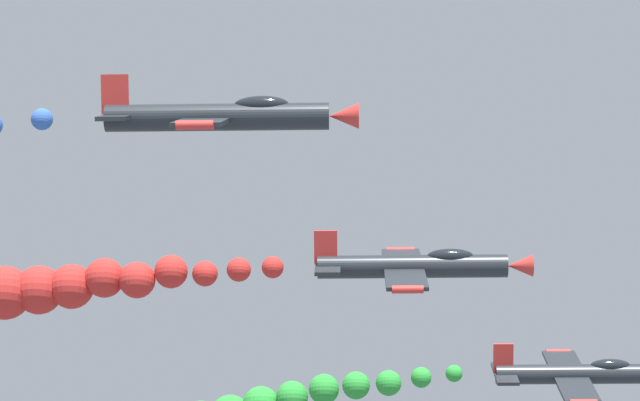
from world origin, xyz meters
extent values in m
cylinder|color=#23282D|center=(-18.71, 13.80, 108.86)|extent=(1.51, 9.00, 1.51)
cube|color=#23282D|center=(-18.76, 13.40, 108.77)|extent=(7.95, 1.90, 4.94)
cylinder|color=red|center=(-22.69, 13.40, 111.17)|extent=(0.49, 1.40, 0.49)
cube|color=#23282D|center=(-18.68, 9.80, 108.90)|extent=(3.34, 1.20, 2.13)
cube|color=red|center=(-18.21, 9.70, 109.68)|extent=(0.95, 1.10, 1.44)
ellipsoid|color=black|center=(-18.45, 15.60, 109.28)|extent=(1.05, 2.20, 1.01)
sphere|color=green|center=(-18.69, 6.99, 108.93)|extent=(0.95, 0.95, 0.95)
sphere|color=green|center=(-19.02, 5.17, 108.79)|extent=(1.15, 1.15, 1.15)
sphere|color=green|center=(-19.16, 3.36, 108.52)|extent=(1.44, 1.44, 1.44)
sphere|color=green|center=(-19.54, 1.55, 108.49)|extent=(1.56, 1.56, 1.56)
sphere|color=green|center=(-20.05, -0.26, 108.41)|extent=(1.72, 1.72, 1.72)
sphere|color=green|center=(-20.47, -2.08, 108.07)|extent=(1.82, 1.82, 1.82)
cylinder|color=#23282D|center=(-5.72, 4.24, 110.91)|extent=(1.50, 9.00, 1.50)
cone|color=red|center=(-5.72, 9.34, 110.91)|extent=(1.43, 1.20, 1.43)
cube|color=#23282D|center=(-5.77, 3.84, 110.83)|extent=(8.08, 1.90, 4.71)
cylinder|color=red|center=(-9.77, 3.84, 113.10)|extent=(0.49, 1.40, 0.49)
cylinder|color=red|center=(-1.78, 3.84, 108.55)|extent=(0.49, 1.40, 0.49)
cube|color=#23282D|center=(-5.70, 0.24, 110.96)|extent=(3.39, 1.20, 2.04)
cube|color=red|center=(-5.24, 0.14, 111.75)|extent=(0.91, 1.10, 1.46)
ellipsoid|color=black|center=(-5.48, 6.04, 111.34)|extent=(1.04, 2.20, 1.00)
sphere|color=red|center=(-5.61, -2.38, 110.89)|extent=(1.05, 1.05, 1.05)
sphere|color=red|center=(-5.84, -4.01, 110.86)|extent=(1.16, 1.16, 1.16)
sphere|color=red|center=(-5.98, -5.64, 110.72)|extent=(1.24, 1.24, 1.24)
sphere|color=red|center=(-5.94, -7.26, 110.82)|extent=(1.61, 1.61, 1.61)
sphere|color=red|center=(-6.08, -8.89, 110.46)|extent=(1.76, 1.76, 1.76)
sphere|color=red|center=(-6.36, -10.52, 110.67)|extent=(1.92, 1.92, 1.92)
sphere|color=red|center=(-6.71, -12.14, 110.36)|extent=(2.17, 2.17, 2.17)
sphere|color=red|center=(-6.92, -13.77, 110.26)|extent=(2.37, 2.37, 2.37)
sphere|color=red|center=(-6.87, -15.40, 110.11)|extent=(2.61, 2.61, 2.61)
cylinder|color=#23282D|center=(6.40, -3.99, 113.30)|extent=(1.48, 9.00, 1.48)
cone|color=red|center=(6.40, 1.11, 113.30)|extent=(1.40, 1.20, 1.40)
cube|color=#23282D|center=(6.36, -4.39, 113.21)|extent=(8.31, 1.90, 4.28)
cylinder|color=red|center=(2.25, -4.39, 115.26)|extent=(0.48, 1.40, 0.48)
cylinder|color=red|center=(10.47, -4.39, 111.15)|extent=(0.48, 1.40, 0.48)
cube|color=#23282D|center=(6.43, -7.99, 113.34)|extent=(3.48, 1.20, 1.86)
cube|color=red|center=(6.84, -8.09, 114.16)|extent=(0.84, 1.10, 1.49)
ellipsoid|color=black|center=(6.63, -2.19, 113.74)|extent=(1.03, 2.20, 0.98)
sphere|color=blue|center=(6.38, -11.07, 113.30)|extent=(0.89, 0.89, 0.89)
camera|label=1|loc=(58.40, 1.41, 89.78)|focal=79.81mm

